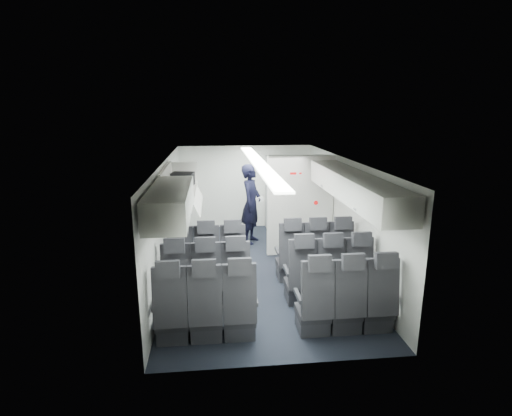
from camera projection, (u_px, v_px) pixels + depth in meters
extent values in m
cube|color=black|center=(258.00, 270.00, 7.81)|extent=(3.40, 6.00, 0.01)
cube|color=silver|center=(258.00, 160.00, 7.29)|extent=(3.40, 6.00, 0.01)
cube|color=silver|center=(245.00, 187.00, 10.45)|extent=(3.40, 0.01, 2.15)
cube|color=silver|center=(287.00, 284.00, 4.66)|extent=(3.40, 0.01, 2.15)
cube|color=silver|center=(167.00, 219.00, 7.38)|extent=(0.01, 6.00, 2.15)
cube|color=silver|center=(345.00, 214.00, 7.73)|extent=(0.01, 6.00, 2.15)
cube|color=white|center=(258.00, 162.00, 7.30)|extent=(0.25, 5.52, 0.03)
cube|color=#252629|center=(183.00, 269.00, 7.17)|extent=(0.44, 0.46, 0.12)
cube|color=#2D2D33|center=(183.00, 277.00, 7.21)|extent=(0.42, 0.42, 0.22)
cube|color=#252629|center=(180.00, 249.00, 6.85)|extent=(0.44, 0.20, 0.80)
cube|color=#252629|center=(179.00, 228.00, 6.70)|extent=(0.30, 0.12, 0.23)
cube|color=#2D2D33|center=(169.00, 255.00, 7.05)|extent=(0.05, 0.40, 0.06)
cube|color=#2D2D33|center=(194.00, 254.00, 7.09)|extent=(0.05, 0.40, 0.06)
cube|color=#252629|center=(208.00, 268.00, 7.21)|extent=(0.44, 0.46, 0.12)
cube|color=#2D2D33|center=(208.00, 276.00, 7.25)|extent=(0.42, 0.42, 0.22)
cube|color=#252629|center=(207.00, 248.00, 6.89)|extent=(0.44, 0.20, 0.80)
cube|color=#252629|center=(206.00, 227.00, 6.75)|extent=(0.30, 0.12, 0.23)
cube|color=#2D2D33|center=(195.00, 254.00, 7.09)|extent=(0.05, 0.40, 0.06)
cube|color=#2D2D33|center=(220.00, 253.00, 7.14)|extent=(0.05, 0.40, 0.06)
cube|color=#252629|center=(233.00, 267.00, 7.26)|extent=(0.44, 0.46, 0.12)
cube|color=#2D2D33|center=(233.00, 275.00, 7.30)|extent=(0.42, 0.42, 0.22)
cube|color=#252629|center=(233.00, 247.00, 6.94)|extent=(0.44, 0.20, 0.80)
cube|color=#252629|center=(233.00, 226.00, 6.79)|extent=(0.30, 0.12, 0.23)
cube|color=#2D2D33|center=(220.00, 253.00, 7.14)|extent=(0.05, 0.40, 0.06)
cube|color=#2D2D33|center=(245.00, 252.00, 7.19)|extent=(0.05, 0.40, 0.06)
cube|color=#252629|center=(289.00, 264.00, 7.37)|extent=(0.44, 0.46, 0.12)
cube|color=#2D2D33|center=(289.00, 273.00, 7.41)|extent=(0.42, 0.42, 0.22)
cube|color=#252629|center=(292.00, 245.00, 7.05)|extent=(0.44, 0.20, 0.80)
cube|color=#252629|center=(293.00, 224.00, 6.90)|extent=(0.30, 0.12, 0.23)
cube|color=#2D2D33|center=(278.00, 251.00, 7.25)|extent=(0.05, 0.40, 0.06)
cube|color=#2D2D33|center=(301.00, 250.00, 7.29)|extent=(0.05, 0.40, 0.06)
cube|color=#252629|center=(313.00, 264.00, 7.41)|extent=(0.44, 0.46, 0.12)
cube|color=#2D2D33|center=(312.00, 272.00, 7.45)|extent=(0.42, 0.42, 0.22)
cube|color=#252629|center=(317.00, 244.00, 7.09)|extent=(0.44, 0.20, 0.80)
cube|color=#252629|center=(318.00, 224.00, 6.95)|extent=(0.30, 0.12, 0.23)
cube|color=#2D2D33|center=(302.00, 250.00, 7.29)|extent=(0.05, 0.40, 0.06)
cube|color=#2D2D33|center=(325.00, 249.00, 7.34)|extent=(0.05, 0.40, 0.06)
cube|color=#252629|center=(336.00, 263.00, 7.46)|extent=(0.44, 0.46, 0.12)
cube|color=#2D2D33|center=(336.00, 270.00, 7.50)|extent=(0.42, 0.42, 0.22)
cube|color=#252629|center=(341.00, 244.00, 7.14)|extent=(0.44, 0.20, 0.80)
cube|color=#252629|center=(343.00, 223.00, 6.99)|extent=(0.30, 0.12, 0.23)
cube|color=#2D2D33|center=(326.00, 249.00, 7.34)|extent=(0.05, 0.40, 0.06)
cube|color=#2D2D33|center=(349.00, 249.00, 7.39)|extent=(0.05, 0.40, 0.06)
cube|color=#252629|center=(179.00, 291.00, 6.30)|extent=(0.44, 0.46, 0.12)
cube|color=#2D2D33|center=(179.00, 300.00, 6.34)|extent=(0.42, 0.42, 0.22)
cube|color=#252629|center=(176.00, 270.00, 5.98)|extent=(0.44, 0.20, 0.80)
cube|color=#252629|center=(174.00, 246.00, 5.83)|extent=(0.30, 0.12, 0.23)
cube|color=#2D2D33|center=(163.00, 276.00, 6.18)|extent=(0.05, 0.40, 0.06)
cube|color=#2D2D33|center=(192.00, 275.00, 6.23)|extent=(0.05, 0.40, 0.06)
cube|color=#252629|center=(207.00, 290.00, 6.35)|extent=(0.44, 0.46, 0.12)
cube|color=#2D2D33|center=(207.00, 299.00, 6.38)|extent=(0.42, 0.42, 0.22)
cube|color=#252629|center=(206.00, 269.00, 6.02)|extent=(0.44, 0.20, 0.80)
cube|color=#252629|center=(205.00, 245.00, 5.88)|extent=(0.30, 0.12, 0.23)
cube|color=#2D2D33|center=(192.00, 275.00, 6.23)|extent=(0.05, 0.40, 0.06)
cube|color=#2D2D33|center=(221.00, 273.00, 6.27)|extent=(0.05, 0.40, 0.06)
cube|color=#252629|center=(235.00, 288.00, 6.39)|extent=(0.44, 0.46, 0.12)
cube|color=#2D2D33|center=(236.00, 297.00, 6.43)|extent=(0.42, 0.42, 0.22)
cube|color=#252629|center=(236.00, 267.00, 6.07)|extent=(0.44, 0.20, 0.80)
cube|color=#252629|center=(236.00, 244.00, 5.93)|extent=(0.30, 0.12, 0.23)
cube|color=#2D2D33|center=(221.00, 273.00, 6.27)|extent=(0.05, 0.40, 0.06)
cube|color=#2D2D33|center=(249.00, 272.00, 6.32)|extent=(0.05, 0.40, 0.06)
cube|color=#252629|center=(299.00, 285.00, 6.50)|extent=(0.44, 0.46, 0.12)
cube|color=#2D2D33|center=(299.00, 294.00, 6.54)|extent=(0.42, 0.42, 0.22)
cube|color=#252629|center=(303.00, 265.00, 6.18)|extent=(0.44, 0.20, 0.80)
cube|color=#252629|center=(304.00, 241.00, 6.03)|extent=(0.30, 0.12, 0.23)
cube|color=#2D2D33|center=(286.00, 271.00, 6.38)|extent=(0.05, 0.40, 0.06)
cube|color=#2D2D33|center=(313.00, 269.00, 6.43)|extent=(0.05, 0.40, 0.06)
cube|color=#252629|center=(326.00, 284.00, 6.55)|extent=(0.44, 0.46, 0.12)
cube|color=#2D2D33|center=(326.00, 293.00, 6.58)|extent=(0.42, 0.42, 0.22)
cube|color=#252629|center=(331.00, 263.00, 6.22)|extent=(0.44, 0.20, 0.80)
cube|color=#252629|center=(333.00, 240.00, 6.08)|extent=(0.30, 0.12, 0.23)
cube|color=#2D2D33|center=(314.00, 269.00, 6.43)|extent=(0.05, 0.40, 0.06)
cube|color=#2D2D33|center=(340.00, 268.00, 6.47)|extent=(0.05, 0.40, 0.06)
cube|color=#252629|center=(353.00, 283.00, 6.59)|extent=(0.44, 0.46, 0.12)
cube|color=#2D2D33|center=(352.00, 292.00, 6.63)|extent=(0.42, 0.42, 0.22)
cube|color=#252629|center=(359.00, 262.00, 6.27)|extent=(0.44, 0.20, 0.80)
cube|color=#252629|center=(362.00, 239.00, 6.13)|extent=(0.30, 0.12, 0.23)
cube|color=#2D2D33|center=(341.00, 268.00, 6.47)|extent=(0.05, 0.40, 0.06)
cube|color=#2D2D33|center=(367.00, 267.00, 6.52)|extent=(0.05, 0.40, 0.06)
cube|color=#252629|center=(173.00, 320.00, 5.43)|extent=(0.44, 0.46, 0.12)
cube|color=#2D2D33|center=(174.00, 331.00, 5.47)|extent=(0.42, 0.42, 0.22)
cube|color=#252629|center=(170.00, 297.00, 5.11)|extent=(0.44, 0.20, 0.80)
cube|color=#252629|center=(168.00, 270.00, 4.96)|extent=(0.30, 0.12, 0.23)
cube|color=#2D2D33|center=(155.00, 303.00, 5.31)|extent=(0.05, 0.40, 0.06)
cube|color=#2D2D33|center=(189.00, 302.00, 5.36)|extent=(0.05, 0.40, 0.06)
cube|color=#252629|center=(206.00, 318.00, 5.48)|extent=(0.44, 0.46, 0.12)
cube|color=#2D2D33|center=(207.00, 329.00, 5.52)|extent=(0.42, 0.42, 0.22)
cube|color=#252629|center=(205.00, 295.00, 5.16)|extent=(0.44, 0.20, 0.80)
cube|color=#252629|center=(204.00, 268.00, 5.01)|extent=(0.30, 0.12, 0.23)
cube|color=#2D2D33|center=(189.00, 301.00, 5.36)|extent=(0.05, 0.40, 0.06)
cube|color=#2D2D33|center=(222.00, 300.00, 5.40)|extent=(0.05, 0.40, 0.06)
cube|color=#252629|center=(239.00, 316.00, 5.52)|extent=(0.44, 0.46, 0.12)
cube|color=#2D2D33|center=(239.00, 327.00, 5.56)|extent=(0.42, 0.42, 0.22)
cube|color=#252629|center=(240.00, 294.00, 5.20)|extent=(0.44, 0.20, 0.80)
cube|color=#252629|center=(240.00, 267.00, 5.06)|extent=(0.30, 0.12, 0.23)
cube|color=#2D2D33|center=(223.00, 300.00, 5.40)|extent=(0.05, 0.40, 0.06)
cube|color=#2D2D33|center=(255.00, 298.00, 5.45)|extent=(0.05, 0.40, 0.06)
cube|color=#252629|center=(313.00, 313.00, 5.63)|extent=(0.44, 0.46, 0.12)
cube|color=#2D2D33|center=(312.00, 323.00, 5.67)|extent=(0.42, 0.42, 0.22)
cube|color=#252629|center=(318.00, 290.00, 5.31)|extent=(0.44, 0.20, 0.80)
cube|color=#252629|center=(320.00, 263.00, 5.17)|extent=(0.30, 0.12, 0.23)
cube|color=#2D2D33|center=(298.00, 296.00, 5.51)|extent=(0.05, 0.40, 0.06)
cube|color=#2D2D33|center=(329.00, 295.00, 5.56)|extent=(0.05, 0.40, 0.06)
cube|color=#252629|center=(343.00, 311.00, 5.68)|extent=(0.44, 0.46, 0.12)
cube|color=#2D2D33|center=(343.00, 321.00, 5.72)|extent=(0.42, 0.42, 0.22)
cube|color=#252629|center=(350.00, 288.00, 5.36)|extent=(0.44, 0.20, 0.80)
cube|color=#252629|center=(353.00, 262.00, 5.21)|extent=(0.30, 0.12, 0.23)
cube|color=#2D2D33|center=(330.00, 295.00, 5.56)|extent=(0.05, 0.40, 0.06)
cube|color=#2D2D33|center=(360.00, 293.00, 5.60)|extent=(0.05, 0.40, 0.06)
cube|color=#252629|center=(374.00, 309.00, 5.72)|extent=(0.44, 0.46, 0.12)
cube|color=#2D2D33|center=(373.00, 319.00, 5.76)|extent=(0.42, 0.42, 0.22)
cube|color=#252629|center=(383.00, 287.00, 5.40)|extent=(0.44, 0.20, 0.80)
cube|color=#252629|center=(386.00, 261.00, 5.26)|extent=(0.30, 0.12, 0.23)
cube|color=#2D2D33|center=(361.00, 293.00, 5.60)|extent=(0.05, 0.40, 0.06)
cube|color=#2D2D33|center=(391.00, 291.00, 5.65)|extent=(0.05, 0.40, 0.06)
cube|color=silver|center=(170.00, 202.00, 5.29)|extent=(0.52, 1.80, 0.40)
cylinder|color=slate|center=(190.00, 213.00, 5.35)|extent=(0.04, 0.10, 0.04)
cube|color=#9E9E93|center=(181.00, 191.00, 7.03)|extent=(0.52, 1.70, 0.04)
cube|color=silver|center=(165.00, 180.00, 6.95)|extent=(0.06, 1.70, 0.44)
cube|color=silver|center=(176.00, 189.00, 6.18)|extent=(0.52, 0.04, 0.40)
cube|color=silver|center=(184.00, 172.00, 7.78)|extent=(0.52, 0.04, 0.40)
cube|color=silver|center=(196.00, 197.00, 7.08)|extent=(0.21, 1.61, 0.38)
cube|color=silver|center=(374.00, 197.00, 5.58)|extent=(0.52, 1.80, 0.40)
cylinder|color=slate|center=(356.00, 209.00, 5.59)|extent=(0.04, 0.10, 0.04)
cube|color=silver|center=(336.00, 177.00, 7.27)|extent=(0.52, 1.70, 0.40)
cylinder|color=slate|center=(322.00, 186.00, 7.28)|extent=(0.04, 0.10, 0.04)
cube|color=silver|center=(300.00, 206.00, 8.43)|extent=(1.40, 0.12, 2.13)
cube|color=white|center=(296.00, 173.00, 8.17)|extent=(0.24, 0.01, 0.10)
cube|color=red|center=(293.00, 173.00, 8.16)|extent=(0.13, 0.01, 0.04)
cube|color=red|center=(300.00, 173.00, 8.17)|extent=(0.05, 0.01, 0.03)
cylinder|color=white|center=(316.00, 203.00, 8.37)|extent=(0.11, 0.01, 0.11)
cylinder|color=red|center=(316.00, 203.00, 8.37)|extent=(0.09, 0.01, 0.09)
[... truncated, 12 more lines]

